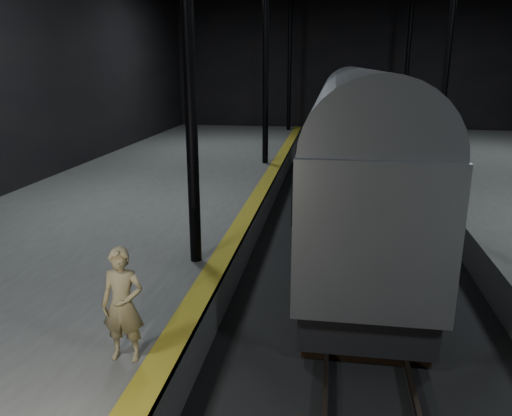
# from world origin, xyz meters

# --- Properties ---
(ground) EXTENTS (44.00, 44.00, 0.00)m
(ground) POSITION_xyz_m (0.00, 0.00, 0.00)
(ground) COLOR black
(ground) RESTS_ON ground
(platform_left) EXTENTS (9.00, 43.80, 1.00)m
(platform_left) POSITION_xyz_m (-7.50, 0.00, 0.50)
(platform_left) COLOR #4D4D4B
(platform_left) RESTS_ON ground
(tactile_strip) EXTENTS (0.50, 43.80, 0.01)m
(tactile_strip) POSITION_xyz_m (-3.25, 0.00, 1.00)
(tactile_strip) COLOR #9B911C
(tactile_strip) RESTS_ON platform_left
(track) EXTENTS (2.40, 43.00, 0.24)m
(track) POSITION_xyz_m (0.00, 0.00, 0.07)
(track) COLOR #3F3328
(track) RESTS_ON ground
(train) EXTENTS (2.88, 19.24, 5.14)m
(train) POSITION_xyz_m (-0.00, 3.15, 2.87)
(train) COLOR #94969B
(train) RESTS_ON ground
(woman) EXTENTS (0.68, 0.46, 1.81)m
(woman) POSITION_xyz_m (-3.80, -8.06, 1.91)
(woman) COLOR #928259
(woman) RESTS_ON platform_left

